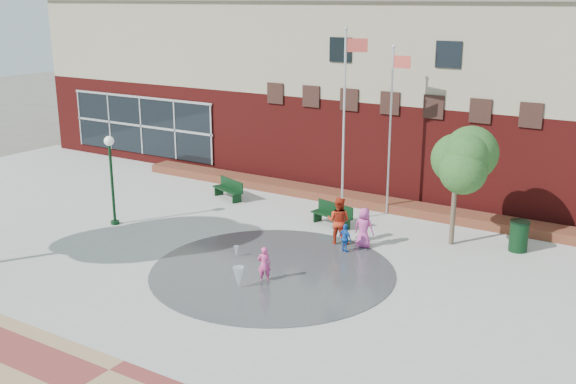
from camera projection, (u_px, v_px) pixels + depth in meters
The scene contains 18 objects.
ground at pixel (219, 304), 20.64m from camera, with size 120.00×120.00×0.00m, color #666056.
plaza_concrete at pixel (288, 262), 23.90m from camera, with size 46.00×18.00×0.01m, color #A8A8A0.
splash_pad at pixel (273, 271), 23.08m from camera, with size 8.40×8.40×0.01m, color #383A3D.
library_building at pixel (431, 89), 33.59m from camera, with size 44.40×10.40×9.20m.
flower_bed at pixel (378, 208), 30.09m from camera, with size 26.00×1.20×0.40m, color maroon.
flagpole_left at pixel (345, 117), 27.03m from camera, with size 0.88×0.41×7.96m.
flagpole_right at pixel (391, 122), 28.11m from camera, with size 0.88×0.20×7.20m.
lamp_left at pixel (111, 170), 27.25m from camera, with size 0.39×0.39×3.72m.
bench_left at pixel (228, 193), 31.31m from camera, with size 1.93×1.15×0.94m.
bench_mid at pixel (332, 219), 27.62m from camera, with size 1.94×0.95×0.94m.
trash_can at pixel (519, 236), 24.77m from camera, with size 0.72×0.72×1.18m.
tree_mid at pixel (457, 161), 24.72m from camera, with size 2.67×2.67×4.50m.
water_jet_a at pixel (239, 289), 21.70m from camera, with size 0.37×0.37×0.72m, color white.
water_jet_b at pixel (236, 258), 24.32m from camera, with size 0.18×0.18×0.41m, color white.
child_splash at pixel (264, 264), 22.11m from camera, with size 0.44×0.29×1.22m, color #E5408C.
adult_red at pixel (339, 221), 25.43m from camera, with size 0.90×0.70×1.85m, color #B52B15.
adult_pink at pixel (364, 228), 25.11m from camera, with size 0.76×0.49×1.55m, color #C84495.
child_blue at pixel (345, 238), 24.64m from camera, with size 0.65×0.27×1.11m, color blue.
Camera 1 is at (11.79, -14.89, 9.03)m, focal length 42.00 mm.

